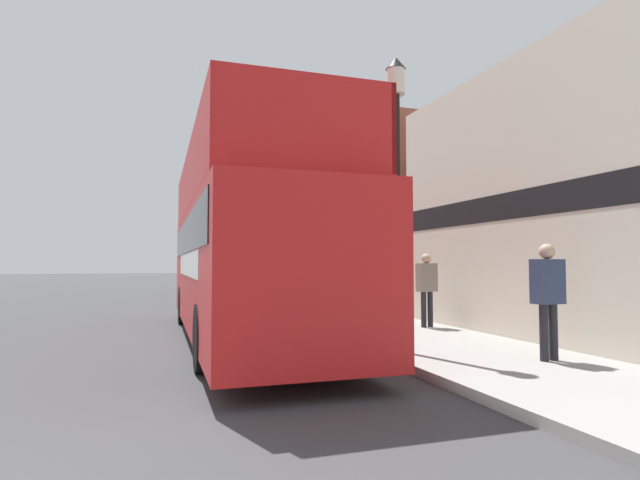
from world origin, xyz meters
The scene contains 10 objects.
ground_plane centered at (0.00, 21.00, 0.00)m, with size 144.00×144.00×0.00m, color #3D3D3F.
sidewalk centered at (7.47, 18.00, 0.07)m, with size 3.17×108.00×0.14m.
brick_terrace_rear centered at (12.05, 21.91, 4.47)m, with size 6.00×23.30×8.94m.
tour_bus centered at (4.14, 7.86, 1.77)m, with size 2.57×10.72×4.04m.
parked_car_ahead_of_bus centered at (4.77, 15.98, 0.64)m, with size 1.87×4.45×1.38m.
pedestrian_second centered at (8.05, 3.12, 1.22)m, with size 0.47×0.26×1.80m.
pedestrian_third centered at (8.41, 7.31, 1.18)m, with size 0.45×0.25×1.73m.
lamp_post_nearest centered at (6.24, 4.62, 3.63)m, with size 0.35×0.35×5.11m.
lamp_post_second centered at (6.33, 13.54, 3.16)m, with size 0.35×0.35×4.34m.
lamp_post_third centered at (6.35, 22.46, 3.33)m, with size 0.35×0.35×4.61m.
Camera 1 is at (2.25, -3.08, 1.62)m, focal length 28.00 mm.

